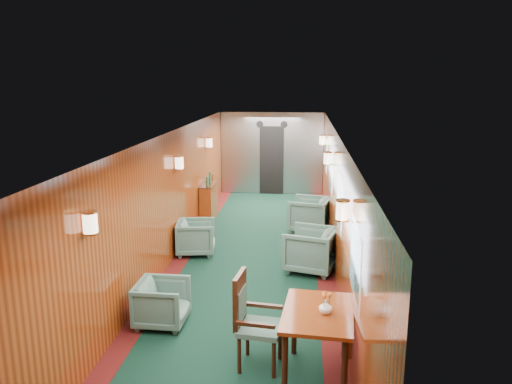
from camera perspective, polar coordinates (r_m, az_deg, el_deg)
room at (r=8.77m, az=-0.62°, el=1.63°), size 12.00×12.10×2.40m
bulkhead at (r=14.66m, az=1.82°, el=4.39°), size 2.98×0.17×2.39m
windows_right at (r=9.03m, az=8.98°, el=0.59°), size 0.02×8.60×0.80m
wall_sconces at (r=9.30m, az=-0.26°, el=3.24°), size 2.97×7.97×0.25m
dining_table at (r=5.79m, az=7.08°, el=-14.53°), size 0.86×1.16×0.83m
side_chair at (r=6.01m, az=-0.57°, el=-14.06°), size 0.57×0.60×1.15m
credenza at (r=12.14m, az=-5.40°, el=-1.00°), size 0.31×0.97×1.15m
flower_vase at (r=5.66m, az=7.95°, el=-12.88°), size 0.19×0.19×0.15m
armchair_left_near at (r=7.17m, az=-10.68°, el=-12.36°), size 0.70×0.69×0.63m
armchair_left_far at (r=9.79m, az=-6.85°, el=-5.15°), size 0.82×0.80×0.66m
armchair_right_near at (r=8.92m, az=6.23°, el=-6.57°), size 1.05×1.03×0.78m
armchair_right_far at (r=11.15m, az=6.12°, el=-2.58°), size 1.02×1.01×0.78m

